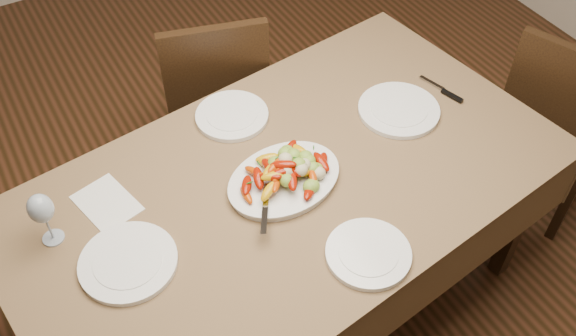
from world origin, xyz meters
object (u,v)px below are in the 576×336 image
Objects in this scene: dining_table at (288,248)px; plate_left at (128,262)px; serving_platter at (284,181)px; wine_glass at (44,218)px; plate_near at (368,254)px; plate_far at (232,116)px; chair_far at (214,94)px; chair_right at (561,120)px; plate_right at (399,110)px.

plate_left is (-0.57, -0.05, 0.39)m from dining_table.
wine_glass is (-0.72, 0.16, 0.09)m from serving_platter.
plate_near is 1.25× the size of wine_glass.
plate_far is 0.75m from wine_glass.
chair_far reaches higher than plate_near.
plate_far is (-0.02, 0.36, 0.39)m from dining_table.
chair_far is 4.64× the size of wine_glass.
plate_near is (0.08, -0.74, 0.00)m from plate_far.
chair_right is at bearing -2.68° from dining_table.
chair_far is at bearing 82.11° from serving_platter.
plate_left is at bearing -172.63° from plate_right.
plate_right is 1.12× the size of plate_far.
dining_table is 1.30m from chair_right.
chair_far is 1.14m from plate_left.
plate_near is at bearing -27.46° from plate_left.
chair_right is 1.31m from plate_near.
plate_left is at bearing -174.95° from dining_table.
wine_glass is at bearing -163.36° from plate_far.
plate_far is 1.28× the size of wine_glass.
plate_right is at bearing 9.91° from dining_table.
serving_platter is 1.49× the size of plate_near.
serving_platter is 0.37m from plate_far.
serving_platter is at bearing -12.23° from wine_glass.
chair_right is at bearing -5.98° from wine_glass.
plate_right is 1.16× the size of plate_near.
chair_right reaches higher than dining_table.
chair_right is 2.08m from wine_glass.
chair_right is 1.35m from serving_platter.
chair_far reaches higher than plate_far.
chair_far is at bearing 83.22° from dining_table.
wine_glass is (-1.25, 0.06, 0.09)m from plate_right.
dining_table is 0.54m from plate_near.
plate_right is 0.60m from plate_far.
serving_platter reaches higher than plate_near.
serving_platter is 0.38m from plate_near.
plate_far is at bearing 153.03° from plate_right.
serving_platter is 0.74m from wine_glass.
chair_far reaches higher than plate_right.
chair_far is at bearing 88.07° from plate_near.
serving_platter is 1.45× the size of plate_far.
plate_right is at bearing 7.37° from plate_left.
plate_far is (-0.54, 0.27, 0.00)m from plate_right.
serving_platter reaches higher than plate_left.
plate_near is at bearing -81.24° from dining_table.
dining_table is at bearing 66.54° from chair_right.
plate_right is 0.65m from plate_near.
plate_left is 0.71m from plate_near.
plate_near is at bearing -83.77° from plate_far.
chair_right reaches higher than plate_near.
plate_near is at bearing 103.63° from chair_far.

